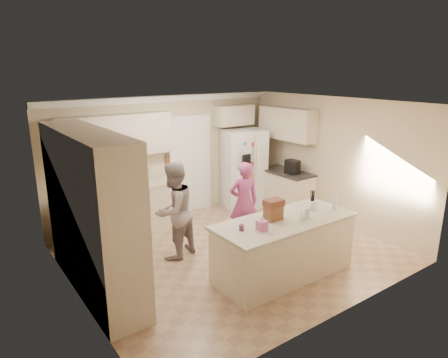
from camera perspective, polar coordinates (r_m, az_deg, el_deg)
floor at (r=7.18m, az=1.00°, el=-10.48°), size 5.20×4.60×0.02m
ceiling at (r=6.46m, az=1.11°, el=10.85°), size 5.20×4.60×0.02m
wall_back at (r=8.61m, az=-8.19°, el=3.08°), size 5.20×0.02×2.60m
wall_front at (r=5.14m, az=16.72°, el=-6.16°), size 5.20×0.02×2.60m
wall_left at (r=5.62m, az=-20.88°, el=-4.65°), size 0.02×4.60×2.60m
wall_right at (r=8.48m, az=15.36°, el=2.48°), size 0.02×4.60×2.60m
crown_back at (r=8.38m, az=-8.36°, el=11.25°), size 5.20×0.08×0.12m
pantry_bank at (r=5.92m, az=-18.40°, el=-4.68°), size 0.60×2.60×2.35m
back_base_cab at (r=8.12m, az=-14.14°, el=-4.34°), size 2.20×0.60×0.88m
back_countertop at (r=7.97m, az=-14.33°, el=-1.25°), size 2.24×0.63×0.04m
back_upper_cab at (r=7.87m, az=-15.19°, el=5.97°), size 2.20×0.35×0.80m
doorway_opening at (r=8.90m, az=-4.90°, el=1.95°), size 0.90×0.06×2.10m
doorway_casing at (r=8.87m, az=-4.79°, el=1.90°), size 1.02×0.03×2.22m
wall_frame_upper at (r=8.53m, az=-8.01°, el=4.69°), size 0.15×0.02×0.20m
wall_frame_lower at (r=8.59m, az=-7.94°, el=2.92°), size 0.15×0.02×0.20m
refrigerator at (r=9.21m, az=2.84°, el=1.50°), size 1.05×0.91×1.80m
fridge_seam at (r=8.95m, az=4.25°, el=1.05°), size 0.02×0.02×1.78m
fridge_dispenser at (r=8.74m, az=3.22°, el=2.41°), size 0.22×0.03×0.35m
fridge_handle_l at (r=8.87m, az=4.09°, el=1.92°), size 0.02×0.02×0.85m
fridge_handle_r at (r=8.93m, az=4.58°, el=2.01°), size 0.02×0.02×0.85m
over_fridge_cab at (r=9.19m, az=1.42°, el=9.09°), size 0.95×0.35×0.45m
right_base_cab at (r=9.12m, az=8.89°, el=-1.82°), size 0.60×1.20×0.88m
right_countertop at (r=8.99m, az=8.96°, el=0.96°), size 0.63×1.24×0.04m
right_upper_cab at (r=9.02m, az=8.97°, el=7.82°), size 0.35×1.50×0.70m
coffee_maker at (r=8.78m, az=9.73°, el=1.73°), size 0.22×0.28×0.30m
island_base at (r=6.35m, az=8.52°, el=-9.82°), size 2.20×0.90×0.88m
island_top at (r=6.16m, az=8.69°, el=-5.96°), size 2.28×0.96×0.05m
utensil_crock at (r=6.61m, az=12.49°, el=-3.73°), size 0.13×0.13×0.15m
tissue_box at (r=5.71m, az=5.44°, el=-6.60°), size 0.13×0.13×0.14m
tissue_plume at (r=5.67m, az=5.47°, el=-5.58°), size 0.08×0.08×0.08m
dollhouse_body at (r=6.09m, az=7.07°, el=-4.82°), size 0.26×0.18×0.22m
dollhouse_roof at (r=6.03m, az=7.12°, el=-3.40°), size 0.28×0.20×0.10m
jam_jar at (r=5.68m, az=2.52°, el=-6.95°), size 0.07×0.07×0.09m
greeting_card_a at (r=6.10m, az=11.06°, el=-5.26°), size 0.12×0.06×0.16m
greeting_card_b at (r=6.23m, az=11.68°, el=-4.82°), size 0.12×0.05×0.16m
water_bottle at (r=6.69m, az=15.51°, el=-3.28°), size 0.07×0.07×0.24m
shaker_salt at (r=6.84m, az=12.38°, el=-3.31°), size 0.05×0.05×0.09m
shaker_pepper at (r=6.89m, az=12.77°, el=-3.19°), size 0.05×0.05×0.09m
teen_boy at (r=6.76m, az=-7.16°, el=-4.52°), size 0.98×0.88×1.67m
teen_girl at (r=7.34m, az=2.85°, el=-3.36°), size 0.64×0.52×1.52m
fridge_magnets at (r=8.94m, az=4.29°, el=1.04°), size 0.76×0.02×1.44m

